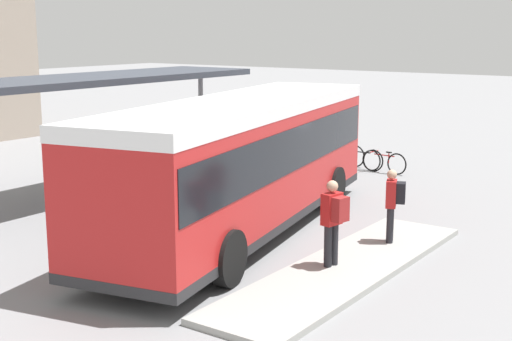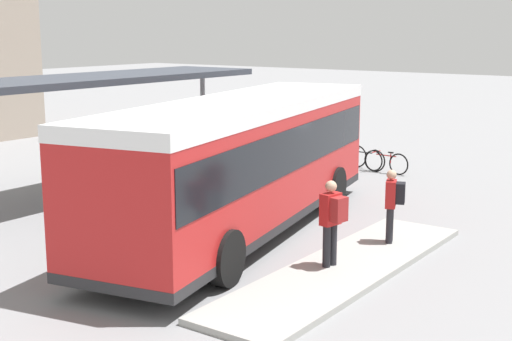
{
  "view_description": "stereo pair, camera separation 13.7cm",
  "coord_description": "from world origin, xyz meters",
  "px_view_note": "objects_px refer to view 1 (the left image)",
  "views": [
    {
      "loc": [
        -12.7,
        -9.35,
        4.6
      ],
      "look_at": [
        0.52,
        0.0,
        1.38
      ],
      "focal_mm": 50.0,
      "sensor_mm": 36.0,
      "label": 1
    },
    {
      "loc": [
        -12.62,
        -9.46,
        4.6
      ],
      "look_at": [
        0.52,
        0.0,
        1.38
      ],
      "focal_mm": 50.0,
      "sensor_mm": 36.0,
      "label": 2
    }
  ],
  "objects_px": {
    "potted_planter_near_shelter": "(239,162)",
    "city_bus": "(243,156)",
    "pedestrian_companion": "(333,218)",
    "pedestrian_waiting": "(393,201)",
    "bicycle_red": "(384,162)",
    "bicycle_black": "(359,159)",
    "bicycle_orange": "(342,154)"
  },
  "relations": [
    {
      "from": "pedestrian_companion",
      "to": "pedestrian_waiting",
      "type": "bearing_deg",
      "value": -85.67
    },
    {
      "from": "bicycle_black",
      "to": "bicycle_orange",
      "type": "relative_size",
      "value": 0.97
    },
    {
      "from": "pedestrian_waiting",
      "to": "potted_planter_near_shelter",
      "type": "height_order",
      "value": "pedestrian_waiting"
    },
    {
      "from": "pedestrian_companion",
      "to": "bicycle_orange",
      "type": "xyz_separation_m",
      "value": [
        9.84,
        5.14,
        -0.7
      ]
    },
    {
      "from": "bicycle_red",
      "to": "bicycle_orange",
      "type": "bearing_deg",
      "value": -5.93
    },
    {
      "from": "bicycle_red",
      "to": "bicycle_black",
      "type": "bearing_deg",
      "value": 8.66
    },
    {
      "from": "potted_planter_near_shelter",
      "to": "pedestrian_waiting",
      "type": "bearing_deg",
      "value": -115.36
    },
    {
      "from": "city_bus",
      "to": "pedestrian_companion",
      "type": "relative_size",
      "value": 6.38
    },
    {
      "from": "city_bus",
      "to": "pedestrian_waiting",
      "type": "bearing_deg",
      "value": -85.26
    },
    {
      "from": "bicycle_black",
      "to": "bicycle_red",
      "type": "bearing_deg",
      "value": 2.34
    },
    {
      "from": "bicycle_red",
      "to": "potted_planter_near_shelter",
      "type": "relative_size",
      "value": 1.18
    },
    {
      "from": "potted_planter_near_shelter",
      "to": "bicycle_orange",
      "type": "bearing_deg",
      "value": -10.66
    },
    {
      "from": "pedestrian_waiting",
      "to": "bicycle_red",
      "type": "distance_m",
      "value": 8.22
    },
    {
      "from": "city_bus",
      "to": "bicycle_orange",
      "type": "xyz_separation_m",
      "value": [
        8.68,
        2.15,
        -1.41
      ]
    },
    {
      "from": "pedestrian_companion",
      "to": "bicycle_orange",
      "type": "distance_m",
      "value": 11.13
    },
    {
      "from": "pedestrian_waiting",
      "to": "bicycle_red",
      "type": "xyz_separation_m",
      "value": [
        7.34,
        3.64,
        -0.67
      ]
    },
    {
      "from": "pedestrian_waiting",
      "to": "bicycle_orange",
      "type": "relative_size",
      "value": 0.88
    },
    {
      "from": "bicycle_orange",
      "to": "city_bus",
      "type": "bearing_deg",
      "value": -71.47
    },
    {
      "from": "bicycle_orange",
      "to": "potted_planter_near_shelter",
      "type": "relative_size",
      "value": 1.28
    },
    {
      "from": "potted_planter_near_shelter",
      "to": "bicycle_red",
      "type": "bearing_deg",
      "value": -31.21
    },
    {
      "from": "pedestrian_waiting",
      "to": "potted_planter_near_shelter",
      "type": "xyz_separation_m",
      "value": [
        2.98,
        6.28,
        -0.3
      ]
    },
    {
      "from": "bicycle_orange",
      "to": "potted_planter_near_shelter",
      "type": "height_order",
      "value": "potted_planter_near_shelter"
    },
    {
      "from": "city_bus",
      "to": "potted_planter_near_shelter",
      "type": "relative_size",
      "value": 7.63
    },
    {
      "from": "pedestrian_waiting",
      "to": "pedestrian_companion",
      "type": "relative_size",
      "value": 0.94
    },
    {
      "from": "pedestrian_waiting",
      "to": "pedestrian_companion",
      "type": "distance_m",
      "value": 2.15
    },
    {
      "from": "city_bus",
      "to": "bicycle_black",
      "type": "distance_m",
      "value": 8.48
    },
    {
      "from": "bicycle_black",
      "to": "pedestrian_waiting",
      "type": "bearing_deg",
      "value": -58.3
    },
    {
      "from": "bicycle_red",
      "to": "pedestrian_companion",
      "type": "bearing_deg",
      "value": 115.99
    },
    {
      "from": "bicycle_black",
      "to": "bicycle_orange",
      "type": "distance_m",
      "value": 0.97
    },
    {
      "from": "potted_planter_near_shelter",
      "to": "city_bus",
      "type": "bearing_deg",
      "value": -142.38
    },
    {
      "from": "bicycle_black",
      "to": "potted_planter_near_shelter",
      "type": "height_order",
      "value": "potted_planter_near_shelter"
    },
    {
      "from": "pedestrian_companion",
      "to": "bicycle_black",
      "type": "bearing_deg",
      "value": -54.57
    }
  ]
}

